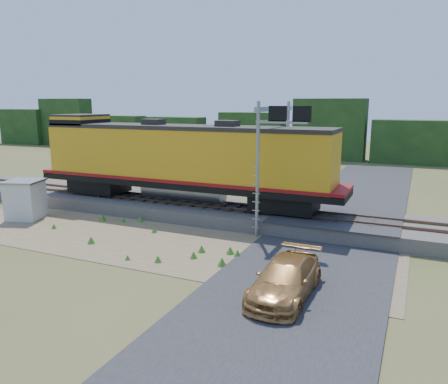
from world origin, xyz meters
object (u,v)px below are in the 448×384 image
at_px(signal_gantry, 277,135).
at_px(shed, 25,199).
at_px(locomotive, 178,159).
at_px(car, 285,279).

bearing_deg(signal_gantry, shed, -163.49).
relative_size(locomotive, car, 4.33).
bearing_deg(signal_gantry, car, -70.03).
distance_m(shed, car, 18.65).
bearing_deg(locomotive, car, -43.22).
height_order(signal_gantry, car, signal_gantry).
bearing_deg(shed, locomotive, 13.82).
bearing_deg(signal_gantry, locomotive, 174.37).
relative_size(shed, signal_gantry, 0.36).
bearing_deg(locomotive, shed, -147.94).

